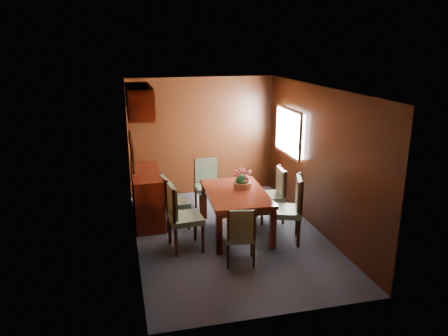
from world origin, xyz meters
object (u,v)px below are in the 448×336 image
object	(u,v)px
chair_right_near	(291,206)
flower_centerpiece	(242,179)
sideboard	(147,196)
chair_left_near	(180,213)
chair_head	(241,233)
dining_table	(236,197)

from	to	relation	value
chair_right_near	flower_centerpiece	xyz separation A→B (m)	(-0.59, 0.69, 0.27)
sideboard	chair_left_near	xyz separation A→B (m)	(0.41, -1.29, 0.14)
chair_head	flower_centerpiece	bearing A→B (deg)	84.63
chair_left_near	chair_right_near	world-z (taller)	chair_right_near
chair_right_near	flower_centerpiece	bearing A→B (deg)	59.90
sideboard	chair_right_near	distance (m)	2.56
sideboard	chair_head	world-z (taller)	sideboard
chair_right_near	chair_head	distance (m)	1.13
chair_right_near	chair_head	size ratio (longest dim) A/B	1.22
chair_right_near	chair_head	world-z (taller)	chair_right_near
flower_centerpiece	chair_left_near	bearing A→B (deg)	-153.61
chair_left_near	chair_head	world-z (taller)	chair_left_near
chair_head	flower_centerpiece	distance (m)	1.36
sideboard	chair_head	distance (m)	2.29
dining_table	chair_right_near	size ratio (longest dim) A/B	1.46
chair_right_near	chair_head	xyz separation A→B (m)	(-0.97, -0.56, -0.11)
chair_left_near	chair_head	xyz separation A→B (m)	(0.75, -0.69, -0.10)
dining_table	flower_centerpiece	size ratio (longest dim) A/B	4.92
sideboard	dining_table	size ratio (longest dim) A/B	0.89
dining_table	chair_right_near	bearing A→B (deg)	-31.97
dining_table	chair_right_near	world-z (taller)	chair_right_near
chair_right_near	chair_left_near	bearing A→B (deg)	105.08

